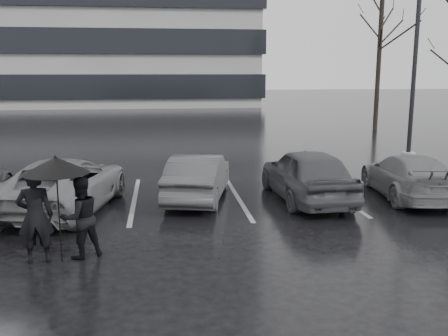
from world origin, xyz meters
name	(u,v)px	position (x,y,z in m)	size (l,w,h in m)	color
ground	(228,224)	(0.00, 0.00, 0.00)	(160.00, 160.00, 0.00)	black
car_main	(307,174)	(2.38, 1.87, 0.71)	(1.67, 4.16, 1.42)	black
car_west_a	(198,177)	(-0.48, 2.32, 0.62)	(1.31, 3.76, 1.24)	#29282B
car_west_b	(64,184)	(-3.86, 1.73, 0.65)	(2.16, 4.69, 1.30)	#515153
car_east	(408,176)	(5.22, 1.82, 0.59)	(1.67, 4.10, 1.19)	#515153
pedestrian_left	(35,216)	(-3.71, -1.82, 0.86)	(0.63, 0.41, 1.73)	black
pedestrian_right	(81,217)	(-2.95, -1.66, 0.76)	(0.74, 0.58, 1.53)	black
umbrella	(56,165)	(-3.29, -1.85, 1.78)	(1.15, 1.15, 1.96)	black
lamp_post	(416,43)	(8.37, 7.87, 4.46)	(0.53, 0.53, 9.74)	#9B9B9E
stall_stripes	(186,198)	(-0.80, 2.50, 0.00)	(19.72, 5.00, 0.00)	gray
tree_north	(379,56)	(11.00, 17.00, 4.25)	(0.26, 0.26, 8.50)	black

